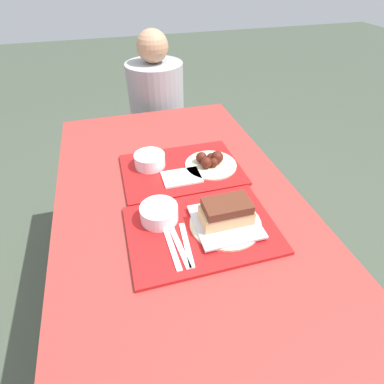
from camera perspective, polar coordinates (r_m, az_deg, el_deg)
The scene contains 15 objects.
ground_plane at distance 1.60m, azimuth -1.42°, elevation -21.83°, with size 12.00×12.00×0.00m, color #424C3D.
picnic_table at distance 1.10m, azimuth -1.94°, elevation -5.89°, with size 0.84×1.52×0.72m.
picnic_bench_far at distance 2.03m, azimuth -8.71°, elevation 8.17°, with size 0.80×0.28×0.44m.
tray_near at distance 0.94m, azimuth 1.88°, elevation -7.16°, with size 0.45×0.32×0.01m.
tray_far at distance 1.18m, azimuth -2.01°, elevation 4.30°, with size 0.45×0.32×0.01m.
bowl_coleslaw_near at distance 0.94m, azimuth -6.28°, elevation -3.89°, with size 0.12×0.12×0.05m.
brisket_sandwich_plate at distance 0.93m, azimuth 6.50°, elevation -4.65°, with size 0.22×0.22×0.09m.
plastic_fork_near at distance 0.88m, azimuth -2.44°, elevation -10.23°, with size 0.03×0.17×0.00m.
plastic_knife_near at distance 0.88m, azimuth -1.04°, elevation -9.94°, with size 0.03×0.17×0.00m.
plastic_spoon_near at distance 0.88m, azimuth -3.86°, elevation -10.51°, with size 0.02×0.17×0.00m.
condiment_packet at distance 0.98m, azimuth 1.25°, elevation -3.70°, with size 0.04×0.03×0.01m.
bowl_coleslaw_far at distance 1.19m, azimuth -8.06°, elevation 6.16°, with size 0.12×0.12×0.05m.
wings_plate_far at distance 1.18m, azimuth 3.54°, elevation 5.78°, with size 0.20×0.20×0.06m.
napkin_far at distance 1.12m, azimuth -1.99°, elevation 2.85°, with size 0.14×0.10×0.01m.
person_seated_across at distance 1.89m, azimuth -6.80°, elevation 17.30°, with size 0.33×0.33×0.64m.
Camera 1 is at (-0.17, -0.75, 1.41)m, focal length 28.00 mm.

